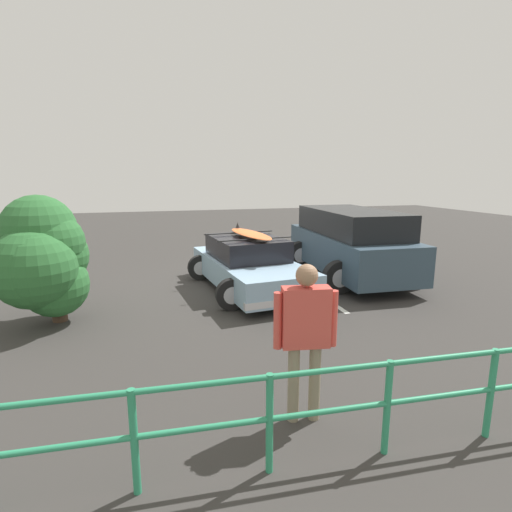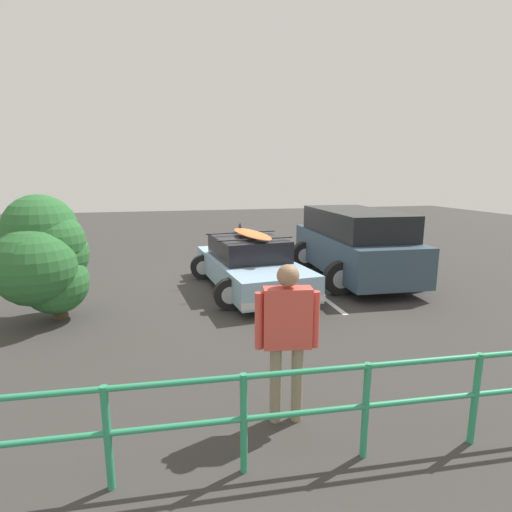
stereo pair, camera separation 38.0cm
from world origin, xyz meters
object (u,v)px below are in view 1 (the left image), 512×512
object	(u,v)px
bush_near_left	(45,262)
sedan_car	(249,265)
suv_car	(350,243)
person_bystander	(305,329)

from	to	relation	value
bush_near_left	sedan_car	bearing A→B (deg)	-163.07
suv_car	bush_near_left	world-z (taller)	bush_near_left
sedan_car	person_bystander	bearing A→B (deg)	81.92
sedan_car	person_bystander	distance (m)	5.45
person_bystander	sedan_car	bearing A→B (deg)	-98.08
sedan_car	suv_car	world-z (taller)	suv_car
suv_car	person_bystander	distance (m)	6.85
person_bystander	bush_near_left	bearing A→B (deg)	-49.87
suv_car	sedan_car	bearing A→B (deg)	7.32
suv_car	bush_near_left	size ratio (longest dim) A/B	2.01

